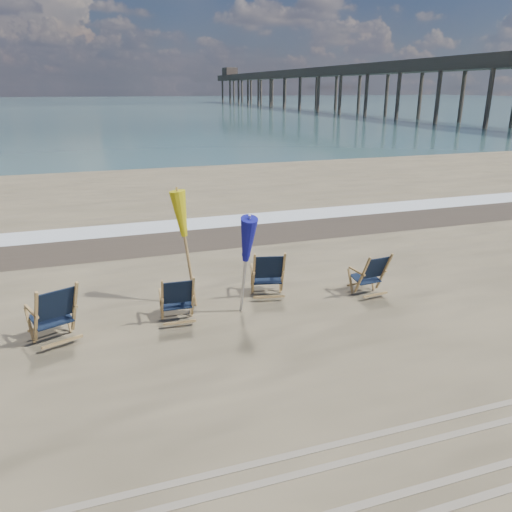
# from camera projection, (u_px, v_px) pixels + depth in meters

# --- Properties ---
(ocean) EXTENTS (400.00, 400.00, 0.00)m
(ocean) POSITION_uv_depth(u_px,v_px,m) (93.00, 105.00, 122.90)
(ocean) COLOR #3E6367
(ocean) RESTS_ON ground
(surf_foam) EXTENTS (200.00, 1.40, 0.01)m
(surf_foam) POSITION_uv_depth(u_px,v_px,m) (193.00, 224.00, 15.47)
(surf_foam) COLOR silver
(surf_foam) RESTS_ON ground
(wet_sand_strip) EXTENTS (200.00, 2.60, 0.00)m
(wet_sand_strip) POSITION_uv_depth(u_px,v_px,m) (204.00, 237.00, 14.13)
(wet_sand_strip) COLOR #42362A
(wet_sand_strip) RESTS_ON ground
(tire_tracks) EXTENTS (80.00, 1.30, 0.01)m
(tire_tracks) POSITION_uv_depth(u_px,v_px,m) (400.00, 470.00, 5.51)
(tire_tracks) COLOR gray
(tire_tracks) RESTS_ON ground
(beach_chair_0) EXTENTS (0.95, 1.00, 1.10)m
(beach_chair_0) POSITION_uv_depth(u_px,v_px,m) (75.00, 309.00, 8.21)
(beach_chair_0) COLOR black
(beach_chair_0) RESTS_ON ground
(beach_chair_1) EXTENTS (0.64, 0.72, 0.95)m
(beach_chair_1) POSITION_uv_depth(u_px,v_px,m) (193.00, 298.00, 8.81)
(beach_chair_1) COLOR black
(beach_chair_1) RESTS_ON ground
(beach_chair_2) EXTENTS (0.81, 0.88, 1.04)m
(beach_chair_2) POSITION_uv_depth(u_px,v_px,m) (283.00, 274.00, 9.83)
(beach_chair_2) COLOR black
(beach_chair_2) RESTS_ON ground
(beach_chair_3) EXTENTS (0.67, 0.74, 0.95)m
(beach_chair_3) POSITION_uv_depth(u_px,v_px,m) (384.00, 273.00, 10.02)
(beach_chair_3) COLOR black
(beach_chair_3) RESTS_ON ground
(umbrella_yellow) EXTENTS (0.30, 0.30, 2.24)m
(umbrella_yellow) POSITION_uv_depth(u_px,v_px,m) (186.00, 220.00, 9.14)
(umbrella_yellow) COLOR tan
(umbrella_yellow) RESTS_ON ground
(umbrella_blue) EXTENTS (0.30, 0.30, 2.01)m
(umbrella_blue) POSITION_uv_depth(u_px,v_px,m) (244.00, 239.00, 8.72)
(umbrella_blue) COLOR #A5A5AD
(umbrella_blue) RESTS_ON ground
(fishing_pier) EXTENTS (4.40, 140.00, 9.30)m
(fishing_pier) POSITION_uv_depth(u_px,v_px,m) (333.00, 83.00, 84.45)
(fishing_pier) COLOR #4A3D35
(fishing_pier) RESTS_ON ground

